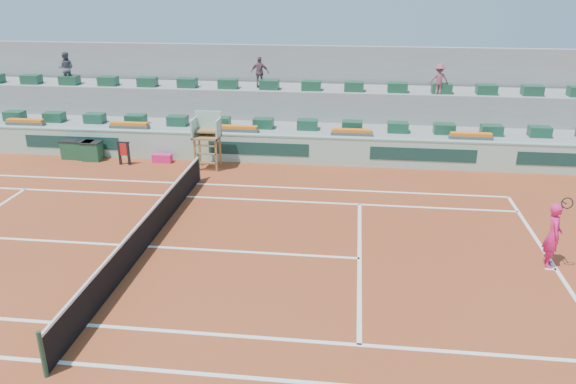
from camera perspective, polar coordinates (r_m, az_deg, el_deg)
name	(u,v)px	position (r m, az deg, el deg)	size (l,w,h in m)	color
ground	(148,247)	(17.64, -14.07, -5.40)	(90.00, 90.00, 0.00)	#8F391B
seating_tier_lower	(225,134)	(27.03, -6.39, 5.87)	(36.00, 4.00, 1.20)	#959592
seating_tier_upper	(232,112)	(28.36, -5.73, 8.09)	(36.00, 2.40, 2.60)	#959592
stadium_back_wall	(238,88)	(29.71, -5.13, 10.49)	(36.00, 0.40, 4.40)	#959592
player_bag	(162,158)	(25.24, -12.65, 3.37)	(0.83, 0.37, 0.37)	#EC1E73
spectator_left	(66,68)	(30.29, -21.61, 11.61)	(0.77, 0.60, 1.58)	#4E4E5B
spectator_mid	(260,72)	(27.38, -2.87, 12.05)	(0.87, 0.36, 1.48)	#6F4A54
spectator_right	(439,79)	(26.75, 15.09, 11.02)	(0.88, 0.51, 1.37)	#944A5A
court_lines	(148,246)	(17.64, -14.07, -5.39)	(23.89, 11.09, 0.01)	white
tennis_net	(146,231)	(17.42, -14.22, -3.85)	(0.10, 11.97, 1.10)	black
advertising_hoarding	(215,147)	(24.96, -7.47, 4.59)	(36.00, 0.34, 1.26)	#9CC4B0
umpire_chair	(207,133)	(23.78, -8.21, 6.00)	(1.10, 0.90, 2.40)	brown
seat_row_lower	(220,122)	(25.97, -6.91, 7.08)	(32.90, 0.60, 0.44)	#184930
seat_row_upper	(228,84)	(27.48, -6.11, 10.89)	(32.90, 0.60, 0.44)	#184930
flower_planters	(183,127)	(25.64, -10.60, 6.49)	(26.80, 0.36, 0.28)	#515151
drink_cooler_a	(92,151)	(26.33, -19.26, 3.97)	(0.81, 0.70, 0.84)	#17472C
drink_cooler_b	(86,150)	(26.55, -19.82, 4.04)	(0.73, 0.63, 0.84)	#17472C
drink_cooler_c	(71,149)	(26.94, -21.14, 4.10)	(0.79, 0.68, 0.84)	#17472C
towel_rack	(124,151)	(25.19, -16.35, 3.99)	(0.57, 0.10, 1.03)	black
tennis_player	(553,235)	(17.32, 25.35, -3.95)	(0.53, 0.93, 2.28)	#EC1E73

